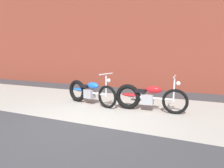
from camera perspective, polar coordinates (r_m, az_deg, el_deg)
name	(u,v)px	position (r m, az deg, el deg)	size (l,w,h in m)	color
ground_plane	(79,123)	(4.68, -9.69, -11.17)	(80.00, 80.00, 0.00)	#38383A
sidewalk_slab	(110,105)	(6.15, -0.72, -6.18)	(36.00, 3.50, 0.01)	#9E998E
brick_building_wall	(141,34)	(9.25, 8.32, 14.26)	(36.00, 0.50, 4.98)	brown
motorcycle_blue	(88,92)	(6.29, -7.07, -2.21)	(1.97, 0.77, 1.03)	black
motorcycle_red	(145,97)	(5.56, 9.51, -3.72)	(2.01, 0.58, 1.03)	black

